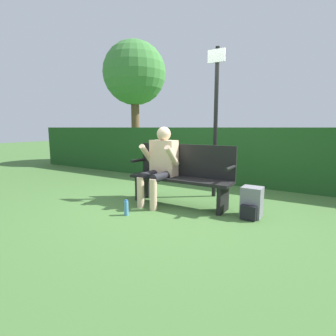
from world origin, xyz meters
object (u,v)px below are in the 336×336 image
object	(u,v)px
park_bench	(182,174)
water_bottle	(126,208)
backpack	(251,203)
person_seated	(160,162)
signpost	(216,117)
tree	(135,74)

from	to	relation	value
park_bench	water_bottle	size ratio (longest dim) A/B	7.47
park_bench	backpack	xyz separation A→B (m)	(1.12, -0.06, -0.28)
park_bench	person_seated	size ratio (longest dim) A/B	1.37
signpost	tree	xyz separation A→B (m)	(-4.23, 3.10, 1.65)
signpost	tree	world-z (taller)	tree
person_seated	water_bottle	size ratio (longest dim) A/B	5.47
backpack	water_bottle	xyz separation A→B (m)	(-1.51, -0.84, -0.09)
person_seated	backpack	xyz separation A→B (m)	(1.44, 0.07, -0.48)
water_bottle	tree	xyz separation A→B (m)	(-3.58, 4.72, 2.94)
person_seated	water_bottle	distance (m)	0.96
signpost	tree	bearing A→B (deg)	143.78
person_seated	tree	xyz separation A→B (m)	(-3.65, 3.95, 2.36)
water_bottle	tree	world-z (taller)	tree
park_bench	person_seated	bearing A→B (deg)	-157.25
person_seated	park_bench	bearing A→B (deg)	22.75
park_bench	water_bottle	bearing A→B (deg)	-113.19
backpack	tree	bearing A→B (deg)	142.71
backpack	tree	size ratio (longest dim) A/B	0.10
person_seated	signpost	distance (m)	1.25
signpost	water_bottle	bearing A→B (deg)	-111.94
water_bottle	signpost	world-z (taller)	signpost
backpack	signpost	xyz separation A→B (m)	(-0.86, 0.78, 1.19)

